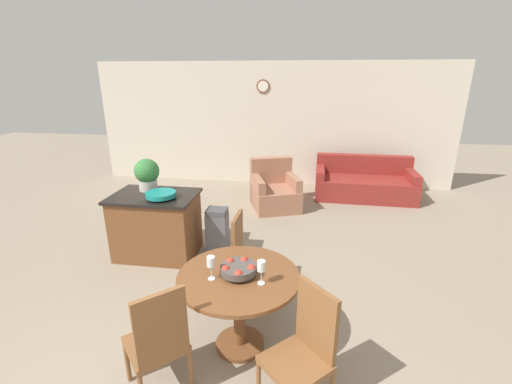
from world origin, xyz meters
TOP-DOWN VIEW (x-y plane):
  - wall_back at (-0.00, 6.27)m, footprint 8.00×0.09m
  - dining_table at (0.25, 1.07)m, footprint 1.07×1.07m
  - dining_chair_near_left at (-0.25, 0.48)m, footprint 0.59×0.59m
  - dining_chair_near_right at (0.84, 0.56)m, footprint 0.59×0.59m
  - dining_chair_far_side at (0.20, 1.83)m, footprint 0.43×0.43m
  - fruit_bowl at (0.25, 1.07)m, footprint 0.32×0.32m
  - wine_glass_left at (0.04, 0.97)m, footprint 0.07×0.07m
  - wine_glass_right at (0.46, 0.97)m, footprint 0.07×0.07m
  - kitchen_island at (-1.20, 2.61)m, footprint 1.12×0.78m
  - teal_bowl at (-1.05, 2.50)m, footprint 0.39×0.39m
  - potted_plant at (-1.36, 2.80)m, footprint 0.34×0.34m
  - trash_bin at (-0.38, 2.76)m, footprint 0.28×0.25m
  - couch at (2.01, 5.53)m, footprint 1.98×1.01m
  - armchair at (0.23, 4.69)m, footprint 1.07×1.13m

SIDE VIEW (x-z plane):
  - couch at x=2.01m, z-range -0.12..0.69m
  - armchair at x=0.23m, z-range -0.15..0.75m
  - trash_bin at x=-0.38m, z-range 0.00..0.67m
  - kitchen_island at x=-1.20m, z-range 0.00..0.89m
  - dining_chair_near_left at x=-0.25m, z-range 0.03..1.02m
  - dining_chair_near_right at x=0.84m, z-range 0.03..1.02m
  - dining_chair_far_side at x=0.20m, z-range 0.03..1.02m
  - dining_table at x=0.25m, z-range 0.21..0.97m
  - fruit_bowl at x=0.25m, z-range 0.77..0.88m
  - wine_glass_left at x=0.04m, z-range 0.81..1.02m
  - wine_glass_right at x=0.46m, z-range 0.81..1.02m
  - teal_bowl at x=-1.05m, z-range 0.90..0.98m
  - potted_plant at x=-1.36m, z-range 0.90..1.34m
  - wall_back at x=0.00m, z-range 0.00..2.70m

